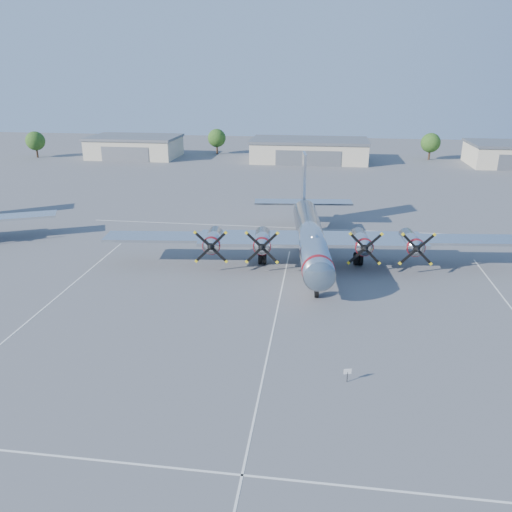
# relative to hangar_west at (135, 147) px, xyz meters

# --- Properties ---
(ground) EXTENTS (260.00, 260.00, 0.00)m
(ground) POSITION_rel_hangar_west_xyz_m (45.00, -81.96, -2.71)
(ground) COLOR #565658
(ground) RESTS_ON ground
(parking_lines) EXTENTS (60.00, 50.08, 0.01)m
(parking_lines) POSITION_rel_hangar_west_xyz_m (45.00, -83.71, -2.71)
(parking_lines) COLOR silver
(parking_lines) RESTS_ON ground
(hangar_west) EXTENTS (22.60, 14.60, 5.40)m
(hangar_west) POSITION_rel_hangar_west_xyz_m (0.00, 0.00, 0.00)
(hangar_west) COLOR beige
(hangar_west) RESTS_ON ground
(hangar_center) EXTENTS (28.60, 14.60, 5.40)m
(hangar_center) POSITION_rel_hangar_west_xyz_m (45.00, -0.00, -0.00)
(hangar_center) COLOR beige
(hangar_center) RESTS_ON ground
(tree_far_west) EXTENTS (4.80, 4.80, 6.64)m
(tree_far_west) POSITION_rel_hangar_west_xyz_m (-25.00, -3.96, 1.51)
(tree_far_west) COLOR #382619
(tree_far_west) RESTS_ON ground
(tree_west) EXTENTS (4.80, 4.80, 6.64)m
(tree_west) POSITION_rel_hangar_west_xyz_m (20.00, 8.04, 1.51)
(tree_west) COLOR #382619
(tree_west) RESTS_ON ground
(tree_east) EXTENTS (4.80, 4.80, 6.64)m
(tree_east) POSITION_rel_hangar_west_xyz_m (75.00, 6.04, 1.51)
(tree_east) COLOR #382619
(tree_east) RESTS_ON ground
(main_bomber_b29) EXTENTS (50.18, 36.92, 10.41)m
(main_bomber_b29) POSITION_rel_hangar_west_xyz_m (47.44, -68.96, -2.71)
(main_bomber_b29) COLOR silver
(main_bomber_b29) RESTS_ON ground
(info_placard) EXTENTS (0.56, 0.17, 1.08)m
(info_placard) POSITION_rel_hangar_west_xyz_m (51.10, -94.16, -1.96)
(info_placard) COLOR black
(info_placard) RESTS_ON ground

